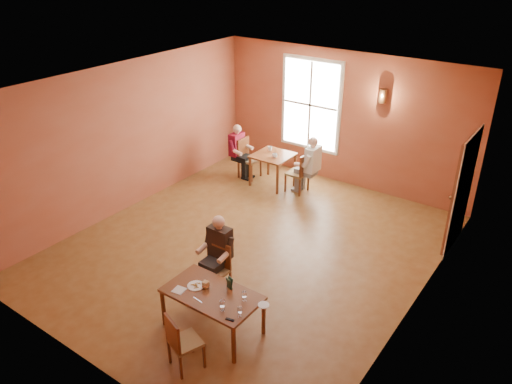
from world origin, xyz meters
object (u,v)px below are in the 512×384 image
Objects in this scene: chair_diner_maroon at (250,159)px; diner_white at (299,165)px; diner_main at (213,262)px; chair_diner_white at (297,172)px; chair_empty at (186,341)px; chair_diner_main at (215,271)px; diner_maroon at (249,153)px; main_table at (213,311)px; second_table at (273,169)px.

diner_white is at bearing 90.00° from chair_diner_maroon.
chair_diner_white is at bearing -77.72° from diner_main.
chair_diner_main is at bearing 135.75° from chair_empty.
chair_diner_main is at bearing 29.42° from diner_maroon.
chair_diner_white is 0.75× the size of diner_maroon.
diner_white is (0.03, 0.00, 0.18)m from chair_diner_white.
diner_white is (-0.82, 3.89, 0.03)m from diner_main.
chair_diner_main is (-0.50, 0.65, 0.11)m from main_table.
diner_white is at bearing 0.00° from second_table.
main_table is at bearing 128.88° from diner_main.
main_table is at bearing 127.57° from chair_diner_main.
main_table is 4.93m from second_table.
chair_diner_white is at bearing 106.63° from main_table.
second_table is 0.73m from diner_white.
diner_main is 1.30× the size of chair_diner_maroon.
chair_diner_white is at bearing 90.00° from diner_maroon.
second_table is (-1.50, 3.86, -0.06)m from chair_diner_main.
diner_main is at bearing 128.88° from main_table.
second_table is at bearing 113.88° from main_table.
chair_diner_main is 0.92× the size of chair_diner_white.
chair_diner_maroon is 0.77× the size of diner_maroon.
chair_diner_maroon is (-2.65, 4.51, 0.15)m from main_table.
chair_empty reaches higher than main_table.
diner_white is at bearing -90.00° from chair_diner_white.
second_table is 0.72m from diner_maroon.
second_table is 0.66m from chair_diner_maroon.
chair_diner_maroon is at bearing 90.00° from chair_diner_white.
diner_maroon reaches higher than main_table.
chair_diner_white is at bearing -77.62° from chair_diner_main.
diner_white is at bearing 125.88° from chair_empty.
diner_white reaches higher than chair_empty.
diner_maroon is at bearing 90.00° from chair_diner_white.
chair_empty is 1.02× the size of second_table.
chair_diner_white is 0.72× the size of diner_white.
diner_main reaches higher than chair_diner_maroon.
chair_diner_white reaches higher than second_table.
diner_main is at bearing 29.23° from diner_maroon.
chair_empty is 0.66× the size of diner_white.
chair_diner_main is 4.44m from diner_maroon.
chair_diner_white is 1.30m from chair_diner_maroon.
chair_empty is 0.68× the size of diner_maroon.
diner_main is 0.96× the size of diner_white.
main_table is 0.85m from diner_main.
diner_maroon is at bearing -90.00° from chair_diner_maroon.
chair_diner_maroon is at bearing 90.00° from diner_maroon.
chair_diner_main is 4.42m from chair_diner_maroon.
chair_diner_main is at bearing -168.05° from diner_white.
diner_white is 1.36× the size of chair_diner_maroon.
chair_diner_main reaches higher than chair_empty.
chair_empty is (0.17, -0.74, 0.10)m from main_table.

